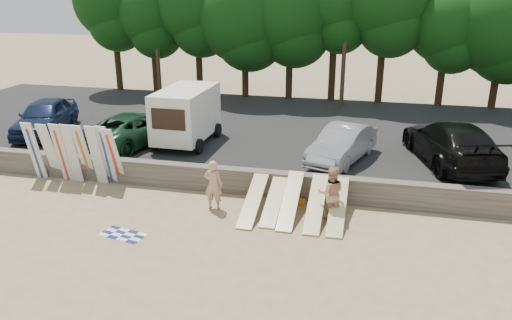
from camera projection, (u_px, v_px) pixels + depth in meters
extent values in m
plane|color=tan|center=(246.00, 229.00, 16.82)|extent=(120.00, 120.00, 0.00)
cube|color=#6B6356|center=(265.00, 183.00, 19.40)|extent=(44.00, 0.50, 1.00)
cube|color=#282828|center=(295.00, 134.00, 26.34)|extent=(44.00, 14.50, 0.70)
cylinder|color=#382616|center=(118.00, 60.00, 35.02)|extent=(0.44, 0.44, 4.08)
sphere|color=#134314|center=(112.00, 1.00, 33.69)|extent=(5.20, 5.20, 5.20)
cylinder|color=#382616|center=(155.00, 65.00, 34.49)|extent=(0.44, 0.44, 3.63)
sphere|color=#134314|center=(152.00, 12.00, 33.31)|extent=(4.86, 4.86, 4.86)
cylinder|color=#382616|center=(199.00, 64.00, 33.74)|extent=(0.44, 0.44, 3.97)
sphere|color=#134314|center=(197.00, 4.00, 32.45)|extent=(5.44, 5.44, 5.44)
cylinder|color=#382616|center=(245.00, 69.00, 32.94)|extent=(0.44, 0.44, 3.56)
sphere|color=#134314|center=(245.00, 15.00, 31.78)|extent=(6.25, 6.25, 6.25)
cylinder|color=#382616|center=(289.00, 69.00, 32.45)|extent=(0.44, 0.44, 3.72)
sphere|color=#134314|center=(291.00, 11.00, 31.24)|extent=(5.93, 5.93, 5.93)
cylinder|color=#382616|center=(332.00, 68.00, 31.79)|extent=(0.44, 0.44, 4.11)
sphere|color=#134314|center=(336.00, 2.00, 30.45)|extent=(4.55, 4.55, 4.55)
cylinder|color=#382616|center=(381.00, 68.00, 31.11)|extent=(0.44, 0.44, 4.33)
cylinder|color=#382616|center=(441.00, 78.00, 30.49)|extent=(0.44, 0.44, 3.34)
sphere|color=#134314|center=(448.00, 23.00, 29.41)|extent=(4.78, 4.78, 4.78)
cylinder|color=#382616|center=(495.00, 80.00, 29.75)|extent=(0.44, 0.44, 3.42)
sphere|color=#134314|center=(505.00, 22.00, 28.63)|extent=(6.30, 6.30, 6.30)
cylinder|color=#473321|center=(156.00, 27.00, 31.92)|extent=(0.26, 0.26, 9.00)
cylinder|color=#473321|center=(345.00, 31.00, 29.34)|extent=(0.26, 0.26, 9.00)
cube|color=white|center=(186.00, 113.00, 23.12)|extent=(2.09, 4.10, 2.24)
cube|color=black|center=(168.00, 119.00, 21.17)|extent=(1.53, 0.06, 0.92)
cylinder|color=black|center=(154.00, 143.00, 22.54)|extent=(0.21, 0.67, 0.67)
cylinder|color=black|center=(199.00, 146.00, 22.05)|extent=(0.21, 0.67, 0.67)
cylinder|color=black|center=(177.00, 127.00, 24.96)|extent=(0.21, 0.67, 0.67)
cylinder|color=black|center=(218.00, 130.00, 24.47)|extent=(0.21, 0.67, 0.67)
imported|color=#121F3F|center=(45.00, 117.00, 24.87)|extent=(3.24, 5.43, 1.73)
imported|color=#133622|center=(135.00, 128.00, 23.35)|extent=(3.79, 5.81, 1.49)
imported|color=#96969B|center=(342.00, 144.00, 21.03)|extent=(2.89, 4.73, 1.47)
imported|color=black|center=(451.00, 142.00, 20.72)|extent=(4.02, 6.63, 1.80)
cube|color=silver|center=(34.00, 151.00, 20.69)|extent=(0.53, 0.62, 2.56)
cube|color=silver|center=(50.00, 151.00, 20.68)|extent=(0.55, 0.81, 2.51)
cube|color=silver|center=(61.00, 153.00, 20.44)|extent=(0.56, 0.62, 2.56)
cube|color=silver|center=(72.00, 154.00, 20.33)|extent=(0.55, 0.57, 2.57)
cube|color=silver|center=(84.00, 153.00, 20.42)|extent=(0.59, 0.76, 2.53)
cube|color=silver|center=(96.00, 155.00, 20.13)|extent=(0.57, 0.61, 2.56)
cube|color=silver|center=(107.00, 155.00, 20.14)|extent=(0.56, 0.61, 2.56)
cube|color=silver|center=(114.00, 157.00, 20.07)|extent=(0.58, 0.86, 2.51)
cube|color=#D2C084|center=(253.00, 200.00, 17.89)|extent=(0.56, 2.88, 0.98)
cube|color=#D2C084|center=(275.00, 199.00, 17.97)|extent=(0.56, 2.87, 1.00)
cube|color=#D2C084|center=(290.00, 200.00, 17.66)|extent=(0.56, 2.81, 1.17)
cube|color=#D2C084|center=(316.00, 203.00, 17.44)|extent=(0.56, 2.82, 1.15)
cube|color=#D2C084|center=(338.00, 206.00, 17.29)|extent=(0.56, 2.84, 1.09)
imported|color=tan|center=(213.00, 185.00, 18.07)|extent=(0.69, 0.45, 1.87)
imported|color=tan|center=(331.00, 193.00, 17.28)|extent=(1.04, 0.87, 1.93)
cube|color=#217C28|center=(288.00, 206.00, 18.19)|extent=(0.38, 0.31, 0.32)
cube|color=orange|center=(300.00, 202.00, 18.66)|extent=(0.35, 0.31, 0.22)
plane|color=white|center=(123.00, 235.00, 16.45)|extent=(1.78, 1.78, 0.00)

